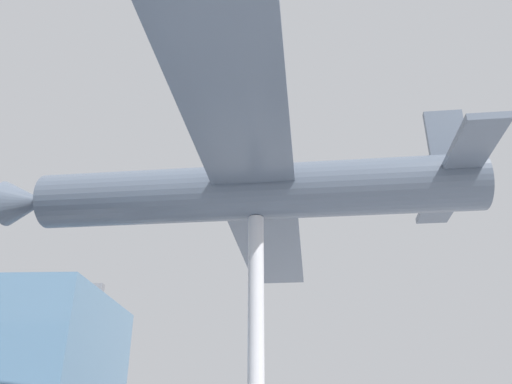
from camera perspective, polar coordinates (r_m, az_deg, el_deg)
support_pylon_central at (r=13.13m, az=0.00°, el=-17.80°), size 0.43×0.43×7.26m
suspended_airplane at (r=14.41m, az=-0.79°, el=0.02°), size 19.83×14.39×3.15m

